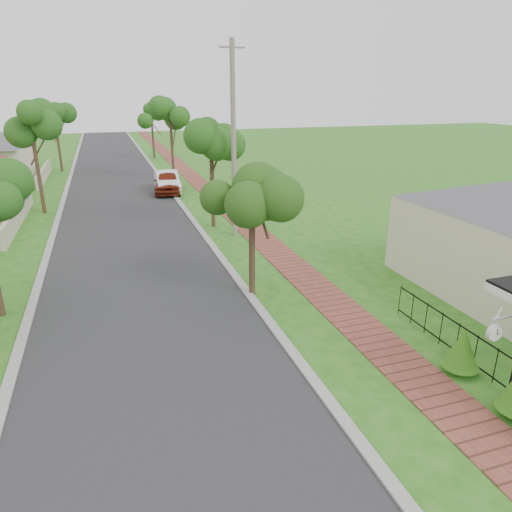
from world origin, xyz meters
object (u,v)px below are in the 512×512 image
parked_car_red (168,182)px  utility_pole (234,142)px  near_tree (252,188)px  station_clock (495,332)px  parked_car_white (167,182)px

parked_car_red → utility_pole: bearing=-72.5°
near_tree → station_clock: 8.46m
parked_car_red → parked_car_white: 0.30m
parked_car_red → near_tree: 18.82m
utility_pole → station_clock: utility_pole is taller
parked_car_white → utility_pole: bearing=-79.1°
near_tree → utility_pole: 7.31m
station_clock → near_tree: bearing=112.7°
parked_car_red → utility_pole: size_ratio=0.49×
utility_pole → near_tree: bearing=-101.0°
near_tree → station_clock: bearing=-67.3°
parked_car_red → parked_car_white: (0.00, 0.30, -0.02)m
utility_pole → station_clock: (1.79, -14.74, -2.69)m
station_clock → parked_car_white: bearing=97.7°
parked_car_red → near_tree: size_ratio=0.92×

